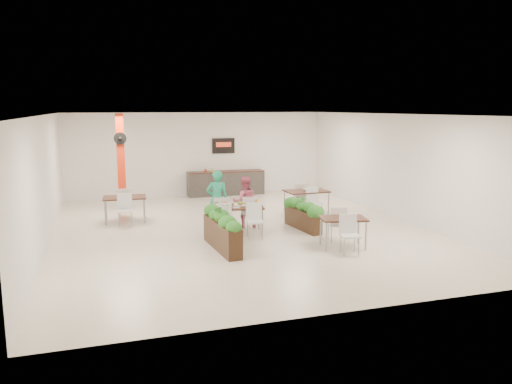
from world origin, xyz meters
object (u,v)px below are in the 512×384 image
planter_left (222,228)px  planter_right (303,212)px  red_column (121,161)px  diner_man (217,200)px  side_table_a (125,201)px  main_table (237,210)px  diner_woman (245,202)px  side_table_b (306,194)px  side_table_c (343,223)px  service_counter (226,182)px

planter_left → planter_right: planter_left is taller
red_column → diner_man: (2.43, -3.46, -0.81)m
side_table_a → main_table: bearing=-37.5°
diner_man → planter_right: size_ratio=0.95×
diner_woman → side_table_b: bearing=-144.8°
main_table → diner_woman: size_ratio=1.22×
red_column → planter_left: size_ratio=1.49×
red_column → main_table: size_ratio=1.78×
main_table → diner_woman: bearing=57.9°
main_table → planter_left: (-0.75, -1.39, -0.10)m
diner_woman → red_column: bearing=-37.7°
side_table_a → side_table_b: same height
planter_right → side_table_b: bearing=64.2°
main_table → diner_woman: diner_woman is taller
main_table → side_table_c: 2.99m
diner_man → side_table_a: diner_man is taller
main_table → diner_woman: 0.78m
diner_woman → side_table_c: bearing=130.7°
diner_man → side_table_b: size_ratio=1.02×
diner_woman → side_table_a: bearing=-19.4°
planter_right → red_column: bearing=138.2°
planter_left → planter_right: (2.64, 1.30, -0.05)m
diner_woman → planter_left: size_ratio=0.68×
diner_woman → side_table_b: size_ratio=0.90×
red_column → side_table_b: bearing=-22.1°
red_column → side_table_a: size_ratio=1.95×
red_column → main_table: (2.82, -4.12, -1.01)m
red_column → planter_right: (4.71, -4.22, -1.16)m
diner_man → service_counter: bearing=-97.1°
main_table → side_table_c: size_ratio=1.07×
planter_left → diner_woman: bearing=60.4°
diner_woman → side_table_a: diner_woman is taller
side_table_c → planter_right: bearing=107.9°
diner_man → main_table: bearing=130.1°
planter_right → diner_man: bearing=161.8°
service_counter → side_table_c: size_ratio=1.79×
diner_woman → planter_right: size_ratio=0.83×
service_counter → planter_right: 6.12m
diner_man → diner_woman: bearing=-170.7°
side_table_b → diner_woman: bearing=-155.9°
main_table → planter_right: size_ratio=1.02×
side_table_b → red_column: bearing=156.0°
side_table_b → diner_man: bearing=-161.8°
diner_woman → planter_left: (-1.16, -2.05, -0.20)m
side_table_a → side_table_c: bearing=-39.5°
service_counter → main_table: 6.10m
diner_woman → side_table_b: (2.41, 1.17, -0.09)m
planter_right → side_table_a: size_ratio=1.08×
red_column → side_table_c: size_ratio=1.91×
service_counter → side_table_b: (1.64, -4.15, 0.15)m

